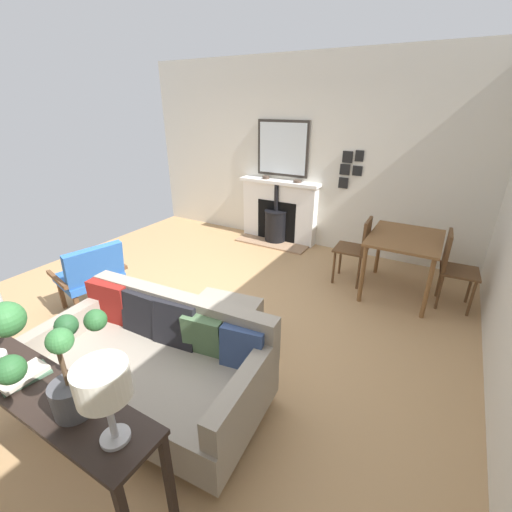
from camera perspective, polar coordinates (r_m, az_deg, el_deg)
The scene contains 17 objects.
ground_plane at distance 3.84m, azimuth -11.24°, elevation -11.15°, with size 5.81×5.62×0.01m, color tan.
wall_left at distance 5.68m, azimuth 7.57°, elevation 16.31°, with size 0.12×5.62×2.86m, color silver.
fireplace at distance 5.84m, azimuth 3.68°, elevation 6.84°, with size 0.54×1.38×1.04m.
mirror_over_mantel at distance 5.71m, azimuth 4.47°, elevation 17.44°, with size 0.04×0.88×0.86m.
mantel_bowl_near at distance 5.81m, azimuth 1.67°, elevation 13.01°, with size 0.12×0.12×0.05m.
mantel_bowl_far at distance 5.57m, azimuth 6.95°, elevation 12.28°, with size 0.13×0.13×0.04m.
sofa at distance 2.89m, azimuth -16.18°, elevation -16.53°, with size 1.04×1.80×0.79m.
ottoman at distance 3.45m, azimuth -5.80°, elevation -10.56°, with size 0.74×0.75×0.37m.
armchair_accent at distance 4.19m, azimuth -25.77°, elevation -2.60°, with size 0.79×0.72×0.83m.
console_table at distance 2.39m, azimuth -30.98°, elevation -20.65°, with size 0.33×1.50×0.73m.
table_lamp_far_end at distance 1.72m, azimuth -24.16°, elevation -19.06°, with size 0.24×0.24×0.44m.
potted_plant at distance 1.96m, azimuth -31.00°, elevation -14.70°, with size 0.47×0.49×0.65m.
book_stack at distance 2.48m, azimuth -34.29°, elevation -16.24°, with size 0.27×0.19×0.04m.
dining_table at distance 4.42m, azimuth 23.51°, elevation 1.72°, with size 0.98×0.80×0.75m.
dining_chair_near_fireplace at distance 4.54m, azimuth 16.65°, elevation 1.70°, with size 0.41×0.41×0.89m.
dining_chair_by_back_wall at distance 4.45m, azimuth 29.97°, elevation -1.15°, with size 0.42×0.42×0.89m.
photo_gallery_row at distance 5.37m, azimuth 15.39°, elevation 14.05°, with size 0.02×0.33×0.56m.
Camera 1 is at (2.29, 2.17, 2.19)m, focal length 23.98 mm.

